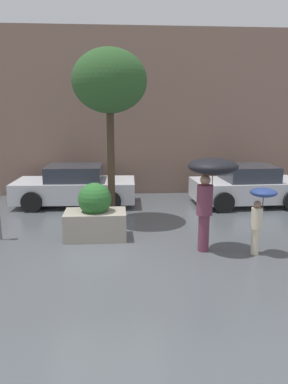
# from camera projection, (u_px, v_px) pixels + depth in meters

# --- Properties ---
(ground_plane) EXTENTS (40.00, 40.00, 0.00)m
(ground_plane) POSITION_uv_depth(u_px,v_px,m) (105.00, 256.00, 7.98)
(ground_plane) COLOR #51565B
(building_facade) EXTENTS (18.00, 0.30, 6.00)m
(building_facade) POSITION_uv_depth(u_px,v_px,m) (108.00, 113.00, 13.70)
(building_facade) COLOR #8C6B5B
(building_facade) RESTS_ON ground
(planter_box) EXTENTS (1.48, 0.90, 1.37)m
(planter_box) POSITION_uv_depth(u_px,v_px,m) (95.00, 215.00, 9.05)
(planter_box) COLOR #9E9384
(planter_box) RESTS_ON ground
(person_adult) EXTENTS (1.07, 1.07, 2.06)m
(person_adult) POSITION_uv_depth(u_px,v_px,m) (211.00, 178.00, 7.98)
(person_adult) COLOR brown
(person_adult) RESTS_ON ground
(person_child) EXTENTS (0.56, 0.56, 1.45)m
(person_child) POSITION_uv_depth(u_px,v_px,m) (260.00, 207.00, 7.89)
(person_child) COLOR beige
(person_child) RESTS_ON ground
(parked_car_near) EXTENTS (3.97, 2.15, 1.32)m
(parked_car_near) POSITION_uv_depth(u_px,v_px,m) (75.00, 187.00, 12.37)
(parked_car_near) COLOR silver
(parked_car_near) RESTS_ON ground
(parked_car_far) EXTENTS (3.64, 2.15, 1.32)m
(parked_car_far) POSITION_uv_depth(u_px,v_px,m) (248.00, 187.00, 12.38)
(parked_car_far) COLOR silver
(parked_car_far) RESTS_ON ground
(street_tree) EXTENTS (1.96, 1.96, 4.65)m
(street_tree) POSITION_uv_depth(u_px,v_px,m) (110.00, 82.00, 9.73)
(street_tree) COLOR #423323
(street_tree) RESTS_ON ground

